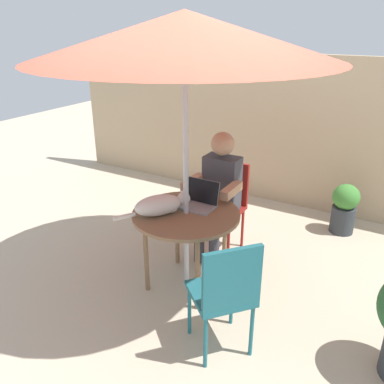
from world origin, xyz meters
TOP-DOWN VIEW (x-y plane):
  - ground_plane at (0.00, 0.00)m, footprint 14.00×14.00m
  - fence_back at (0.00, 2.16)m, footprint 5.99×0.08m
  - patio_table at (0.00, 0.00)m, footprint 0.91×0.91m
  - patio_umbrella at (0.00, 0.00)m, footprint 2.26×2.26m
  - chair_occupied at (0.00, 0.76)m, footprint 0.40×0.40m
  - chair_empty at (0.64, -0.57)m, footprint 0.56×0.56m
  - person_seated at (0.00, 0.61)m, footprint 0.48×0.48m
  - laptop at (0.03, 0.18)m, footprint 0.30×0.25m
  - cat at (-0.16, -0.12)m, footprint 0.45×0.53m
  - potted_plant_near_fence at (1.01, 1.70)m, footprint 0.29×0.29m

SIDE VIEW (x-z plane):
  - ground_plane at x=0.00m, z-range 0.00..0.00m
  - potted_plant_near_fence at x=1.01m, z-range 0.01..0.58m
  - chair_occupied at x=0.00m, z-range 0.08..0.99m
  - chair_empty at x=0.64m, z-range 0.08..0.99m
  - patio_table at x=0.00m, z-range 0.29..1.00m
  - person_seated at x=0.00m, z-range 0.08..1.33m
  - laptop at x=0.03m, z-range 0.67..0.88m
  - cat at x=-0.16m, z-range 0.71..0.88m
  - fence_back at x=0.00m, z-range 0.00..1.84m
  - patio_umbrella at x=0.00m, z-range 0.96..3.22m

